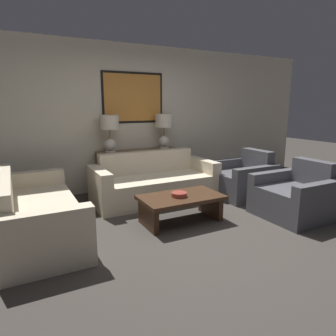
{
  "coord_description": "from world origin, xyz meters",
  "views": [
    {
      "loc": [
        -2.04,
        -2.93,
        1.57
      ],
      "look_at": [
        -0.03,
        0.94,
        0.65
      ],
      "focal_mm": 32.0,
      "sensor_mm": 36.0,
      "label": 1
    }
  ],
  "objects_px": {
    "console_table": "(139,170)",
    "armchair_near_back_wall": "(242,180)",
    "couch_by_back_wall": "(154,184)",
    "armchair_near_camera": "(296,197)",
    "couch_by_side": "(35,215)",
    "coffee_table": "(181,203)",
    "table_lamp_right": "(164,126)",
    "decorative_bowl": "(179,194)",
    "table_lamp_left": "(110,128)"
  },
  "relations": [
    {
      "from": "table_lamp_left",
      "to": "armchair_near_camera",
      "type": "relative_size",
      "value": 0.7
    },
    {
      "from": "table_lamp_left",
      "to": "coffee_table",
      "type": "distance_m",
      "value": 2.01
    },
    {
      "from": "couch_by_back_wall",
      "to": "armchair_near_camera",
      "type": "distance_m",
      "value": 2.2
    },
    {
      "from": "table_lamp_left",
      "to": "couch_by_back_wall",
      "type": "xyz_separation_m",
      "value": [
        0.53,
        -0.69,
        -0.9
      ]
    },
    {
      "from": "couch_by_back_wall",
      "to": "coffee_table",
      "type": "xyz_separation_m",
      "value": [
        -0.09,
        -1.06,
        -0.0
      ]
    },
    {
      "from": "console_table",
      "to": "coffee_table",
      "type": "distance_m",
      "value": 1.75
    },
    {
      "from": "couch_by_back_wall",
      "to": "decorative_bowl",
      "type": "distance_m",
      "value": 1.09
    },
    {
      "from": "table_lamp_left",
      "to": "couch_by_side",
      "type": "relative_size",
      "value": 0.32
    },
    {
      "from": "table_lamp_left",
      "to": "decorative_bowl",
      "type": "height_order",
      "value": "table_lamp_left"
    },
    {
      "from": "table_lamp_left",
      "to": "console_table",
      "type": "bearing_deg",
      "value": 0.0
    },
    {
      "from": "couch_by_side",
      "to": "armchair_near_camera",
      "type": "relative_size",
      "value": 2.2
    },
    {
      "from": "table_lamp_left",
      "to": "armchair_near_camera",
      "type": "xyz_separation_m",
      "value": [
        2.0,
        -2.31,
        -0.89
      ]
    },
    {
      "from": "couch_by_back_wall",
      "to": "decorative_bowl",
      "type": "bearing_deg",
      "value": -97.18
    },
    {
      "from": "couch_by_side",
      "to": "coffee_table",
      "type": "distance_m",
      "value": 1.84
    },
    {
      "from": "console_table",
      "to": "armchair_near_camera",
      "type": "relative_size",
      "value": 1.64
    },
    {
      "from": "console_table",
      "to": "table_lamp_left",
      "type": "distance_m",
      "value": 0.95
    },
    {
      "from": "table_lamp_left",
      "to": "decorative_bowl",
      "type": "bearing_deg",
      "value": -77.39
    },
    {
      "from": "table_lamp_left",
      "to": "coffee_table",
      "type": "relative_size",
      "value": 0.58
    },
    {
      "from": "table_lamp_left",
      "to": "couch_by_back_wall",
      "type": "distance_m",
      "value": 1.25
    },
    {
      "from": "console_table",
      "to": "table_lamp_right",
      "type": "bearing_deg",
      "value": 0.0
    },
    {
      "from": "console_table",
      "to": "decorative_bowl",
      "type": "height_order",
      "value": "console_table"
    },
    {
      "from": "couch_by_side",
      "to": "armchair_near_camera",
      "type": "height_order",
      "value": "armchair_near_camera"
    },
    {
      "from": "table_lamp_right",
      "to": "armchair_near_back_wall",
      "type": "bearing_deg",
      "value": -51.25
    },
    {
      "from": "console_table",
      "to": "couch_by_back_wall",
      "type": "bearing_deg",
      "value": -90.0
    },
    {
      "from": "coffee_table",
      "to": "armchair_near_camera",
      "type": "xyz_separation_m",
      "value": [
        1.57,
        -0.57,
        0.01
      ]
    },
    {
      "from": "console_table",
      "to": "armchair_near_back_wall",
      "type": "height_order",
      "value": "armchair_near_back_wall"
    },
    {
      "from": "console_table",
      "to": "table_lamp_left",
      "type": "relative_size",
      "value": 2.36
    },
    {
      "from": "table_lamp_left",
      "to": "armchair_near_back_wall",
      "type": "relative_size",
      "value": 0.7
    },
    {
      "from": "console_table",
      "to": "couch_by_side",
      "type": "height_order",
      "value": "couch_by_side"
    },
    {
      "from": "table_lamp_left",
      "to": "couch_by_side",
      "type": "bearing_deg",
      "value": -135.12
    },
    {
      "from": "console_table",
      "to": "armchair_near_back_wall",
      "type": "bearing_deg",
      "value": -38.55
    },
    {
      "from": "couch_by_side",
      "to": "table_lamp_left",
      "type": "bearing_deg",
      "value": 44.88
    },
    {
      "from": "armchair_near_camera",
      "to": "armchair_near_back_wall",
      "type": "bearing_deg",
      "value": 90.0
    },
    {
      "from": "coffee_table",
      "to": "decorative_bowl",
      "type": "distance_m",
      "value": 0.13
    },
    {
      "from": "couch_by_back_wall",
      "to": "console_table",
      "type": "bearing_deg",
      "value": 90.0
    },
    {
      "from": "couch_by_back_wall",
      "to": "coffee_table",
      "type": "height_order",
      "value": "couch_by_back_wall"
    },
    {
      "from": "decorative_bowl",
      "to": "coffee_table",
      "type": "bearing_deg",
      "value": 26.02
    },
    {
      "from": "couch_by_back_wall",
      "to": "armchair_near_camera",
      "type": "bearing_deg",
      "value": -47.87
    },
    {
      "from": "table_lamp_left",
      "to": "coffee_table",
      "type": "height_order",
      "value": "table_lamp_left"
    },
    {
      "from": "couch_by_side",
      "to": "armchair_near_camera",
      "type": "bearing_deg",
      "value": -15.97
    },
    {
      "from": "table_lamp_right",
      "to": "couch_by_side",
      "type": "height_order",
      "value": "table_lamp_right"
    },
    {
      "from": "decorative_bowl",
      "to": "armchair_near_camera",
      "type": "bearing_deg",
      "value": -18.85
    },
    {
      "from": "console_table",
      "to": "couch_by_side",
      "type": "bearing_deg",
      "value": -144.4
    },
    {
      "from": "table_lamp_right",
      "to": "couch_by_back_wall",
      "type": "height_order",
      "value": "table_lamp_right"
    },
    {
      "from": "console_table",
      "to": "couch_by_back_wall",
      "type": "height_order",
      "value": "couch_by_back_wall"
    },
    {
      "from": "console_table",
      "to": "decorative_bowl",
      "type": "distance_m",
      "value": 1.77
    },
    {
      "from": "table_lamp_right",
      "to": "armchair_near_camera",
      "type": "height_order",
      "value": "table_lamp_right"
    },
    {
      "from": "decorative_bowl",
      "to": "armchair_near_back_wall",
      "type": "distance_m",
      "value": 1.72
    },
    {
      "from": "couch_by_back_wall",
      "to": "armchair_near_camera",
      "type": "relative_size",
      "value": 2.2
    },
    {
      "from": "couch_by_side",
      "to": "table_lamp_right",
      "type": "bearing_deg",
      "value": 29.2
    }
  ]
}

